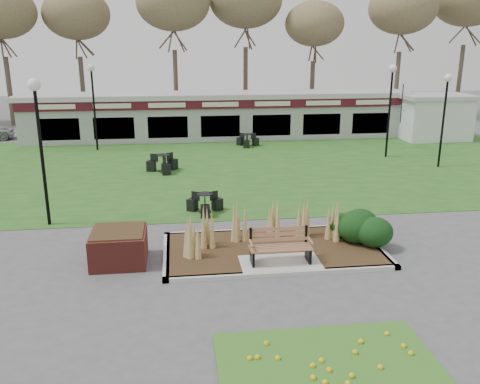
{
  "coord_description": "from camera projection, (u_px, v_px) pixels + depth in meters",
  "views": [
    {
      "loc": [
        -2.71,
        -12.42,
        5.91
      ],
      "look_at": [
        -0.88,
        2.0,
        1.63
      ],
      "focal_mm": 38.0,
      "sensor_mm": 36.0,
      "label": 1
    }
  ],
  "objects": [
    {
      "name": "park_bench",
      "position": [
        280.0,
        245.0,
        13.89
      ],
      "size": [
        1.7,
        0.66,
        0.93
      ],
      "color": "#9A6545",
      "rests_on": "ground"
    },
    {
      "name": "brick_planter",
      "position": [
        119.0,
        246.0,
        14.1
      ],
      "size": [
        1.5,
        1.5,
        0.95
      ],
      "color": "maroon",
      "rests_on": "ground"
    },
    {
      "name": "lamp_post_far_right",
      "position": [
        446.0,
        100.0,
        24.22
      ],
      "size": [
        0.37,
        0.37,
        4.52
      ],
      "color": "black",
      "rests_on": "ground"
    },
    {
      "name": "tree_backdrop",
      "position": [
        208.0,
        9.0,
        38.11
      ],
      "size": [
        47.24,
        5.24,
        10.36
      ],
      "color": "#47382B",
      "rests_on": "ground"
    },
    {
      "name": "lamp_post_far_left",
      "position": [
        93.0,
        88.0,
        28.13
      ],
      "size": [
        0.4,
        0.4,
        4.81
      ],
      "color": "black",
      "rests_on": "ground"
    },
    {
      "name": "ground",
      "position": [
        281.0,
        269.0,
        13.82
      ],
      "size": [
        100.0,
        100.0,
        0.0
      ],
      "primitive_type": "plane",
      "color": "#515154",
      "rests_on": "ground"
    },
    {
      "name": "planting_bed",
      "position": [
        314.0,
        236.0,
        15.15
      ],
      "size": [
        6.75,
        3.4,
        1.27
      ],
      "color": "#362715",
      "rests_on": "ground"
    },
    {
      "name": "lamp_post_mid_right",
      "position": [
        391.0,
        90.0,
        26.37
      ],
      "size": [
        0.4,
        0.4,
        4.86
      ],
      "color": "black",
      "rests_on": "ground"
    },
    {
      "name": "lamp_post_near_left",
      "position": [
        38.0,
        120.0,
        16.17
      ],
      "size": [
        0.4,
        0.4,
        4.86
      ],
      "color": "black",
      "rests_on": "ground"
    },
    {
      "name": "service_hut",
      "position": [
        433.0,
        116.0,
        32.17
      ],
      "size": [
        4.4,
        3.4,
        2.83
      ],
      "color": "white",
      "rests_on": "ground"
    },
    {
      "name": "lawn",
      "position": [
        232.0,
        166.0,
        25.23
      ],
      "size": [
        34.0,
        16.0,
        0.02
      ],
      "primitive_type": "cube",
      "color": "#225B1C",
      "rests_on": "ground"
    },
    {
      "name": "bistro_set_a",
      "position": [
        205.0,
        206.0,
        18.29
      ],
      "size": [
        1.35,
        1.2,
        0.72
      ],
      "color": "black",
      "rests_on": "ground"
    },
    {
      "name": "bistro_set_c",
      "position": [
        163.0,
        166.0,
        24.11
      ],
      "size": [
        1.52,
        1.48,
        0.83
      ],
      "color": "black",
      "rests_on": "ground"
    },
    {
      "name": "flower_bed",
      "position": [
        332.0,
        370.0,
        9.42
      ],
      "size": [
        4.2,
        3.0,
        0.16
      ],
      "color": "#2F6C1E",
      "rests_on": "ground"
    },
    {
      "name": "patio_umbrella",
      "position": [
        400.0,
        120.0,
        29.27
      ],
      "size": [
        2.09,
        2.13,
        2.58
      ],
      "color": "black",
      "rests_on": "ground"
    },
    {
      "name": "food_pavilion",
      "position": [
        218.0,
        115.0,
        32.4
      ],
      "size": [
        24.6,
        3.4,
        2.9
      ],
      "color": "#9A9A9D",
      "rests_on": "ground"
    },
    {
      "name": "bistro_set_d",
      "position": [
        247.0,
        142.0,
        30.1
      ],
      "size": [
        1.34,
        1.32,
        0.73
      ],
      "color": "black",
      "rests_on": "ground"
    }
  ]
}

